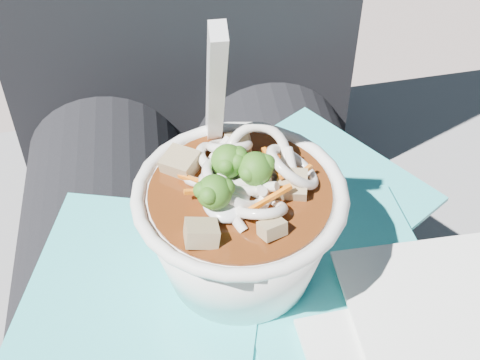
{
  "coord_description": "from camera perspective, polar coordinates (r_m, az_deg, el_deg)",
  "views": [
    {
      "loc": [
        -0.02,
        -0.3,
        0.97
      ],
      "look_at": [
        0.02,
        -0.01,
        0.67
      ],
      "focal_mm": 50.0,
      "sensor_mm": 36.0,
      "label": 1
    }
  ],
  "objects": [
    {
      "name": "napkins",
      "position": [
        0.46,
        16.04,
        -14.14
      ],
      "size": [
        0.16,
        0.18,
        0.01
      ],
      "color": "white",
      "rests_on": "plastic_bag"
    },
    {
      "name": "udon_bowl",
      "position": [
        0.45,
        -0.03,
        -3.28
      ],
      "size": [
        0.15,
        0.15,
        0.19
      ],
      "color": "white",
      "rests_on": "plastic_bag"
    },
    {
      "name": "lap",
      "position": [
        0.56,
        -2.53,
        -13.01
      ],
      "size": [
        0.33,
        0.48,
        0.16
      ],
      "color": "black",
      "rests_on": "stone_ledge"
    },
    {
      "name": "plastic_bag",
      "position": [
        0.49,
        0.63,
        -7.57
      ],
      "size": [
        0.35,
        0.32,
        0.01
      ],
      "color": "#2FC3C7",
      "rests_on": "lap"
    },
    {
      "name": "person_body",
      "position": [
        0.59,
        -3.54,
        -3.81
      ],
      "size": [
        0.34,
        0.94,
        0.97
      ],
      "color": "black",
      "rests_on": "ground"
    },
    {
      "name": "stone_ledge",
      "position": [
        0.89,
        -2.97,
        -14.91
      ],
      "size": [
        1.04,
        0.58,
        0.42
      ],
      "primitive_type": "cube",
      "rotation": [
        0.0,
        0.0,
        0.08
      ],
      "color": "slate",
      "rests_on": "ground"
    }
  ]
}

